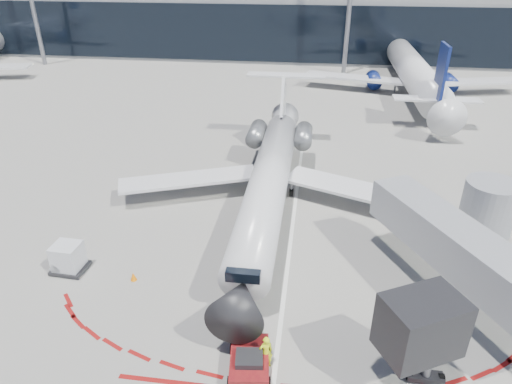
# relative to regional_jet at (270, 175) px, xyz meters

# --- Properties ---
(ground) EXTENTS (260.00, 260.00, 0.00)m
(ground) POSITION_rel_regional_jet_xyz_m (1.93, -5.42, -2.43)
(ground) COLOR slate
(ground) RESTS_ON ground
(apron_centerline) EXTENTS (0.25, 40.00, 0.01)m
(apron_centerline) POSITION_rel_regional_jet_xyz_m (1.93, -3.42, -2.43)
(apron_centerline) COLOR silver
(apron_centerline) RESTS_ON ground
(terminal_building) EXTENTS (150.00, 24.15, 24.00)m
(terminal_building) POSITION_rel_regional_jet_xyz_m (1.93, 59.56, 6.09)
(terminal_building) COLOR gray
(terminal_building) RESTS_ON ground
(jet_bridge) EXTENTS (10.03, 15.20, 4.90)m
(jet_bridge) POSITION_rel_regional_jet_xyz_m (11.72, -8.43, 0.58)
(jet_bridge) COLOR #9A9CA2
(jet_bridge) RESTS_ON ground
(regional_jet) EXTENTS (23.57, 29.07, 7.28)m
(regional_jet) POSITION_rel_regional_jet_xyz_m (0.00, 0.00, 0.00)
(regional_jet) COLOR silver
(regional_jet) RESTS_ON ground
(pushback_tug) EXTENTS (2.19, 4.54, 1.16)m
(pushback_tug) POSITION_rel_regional_jet_xyz_m (0.77, -15.77, -1.92)
(pushback_tug) COLOR #610D14
(pushback_tug) RESTS_ON ground
(ramp_worker) EXTENTS (0.78, 0.67, 1.80)m
(ramp_worker) POSITION_rel_regional_jet_xyz_m (1.47, -15.43, -1.53)
(ramp_worker) COLOR #E6FF1A
(ramp_worker) RESTS_ON ground
(uld_container) EXTENTS (2.03, 1.75, 1.83)m
(uld_container) POSITION_rel_regional_jet_xyz_m (-11.07, -9.89, -1.52)
(uld_container) COLOR black
(uld_container) RESTS_ON ground
(safety_cone_left) EXTENTS (0.37, 0.37, 0.52)m
(safety_cone_left) POSITION_rel_regional_jet_xyz_m (-6.94, -10.25, -2.17)
(safety_cone_left) COLOR orange
(safety_cone_left) RESTS_ON ground
(bg_airliner_1) EXTENTS (33.98, 35.98, 10.99)m
(bg_airliner_1) POSITION_rel_regional_jet_xyz_m (15.66, 33.85, 3.07)
(bg_airliner_1) COLOR silver
(bg_airliner_1) RESTS_ON ground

